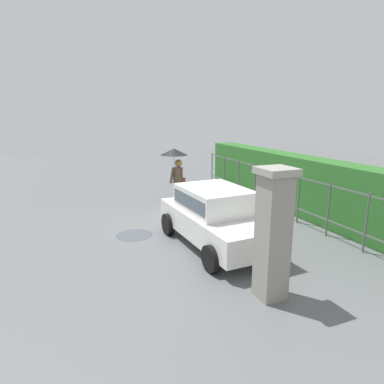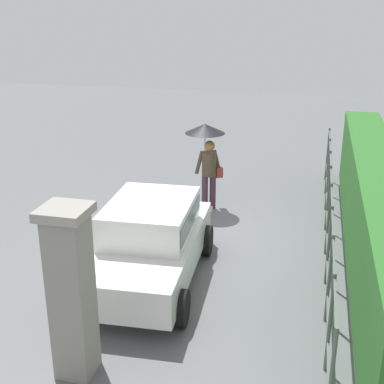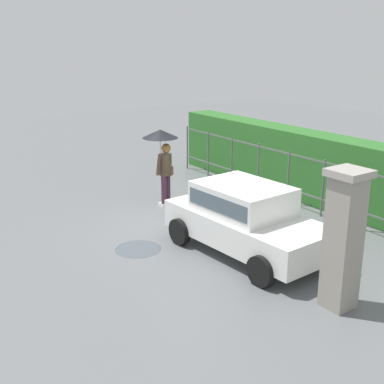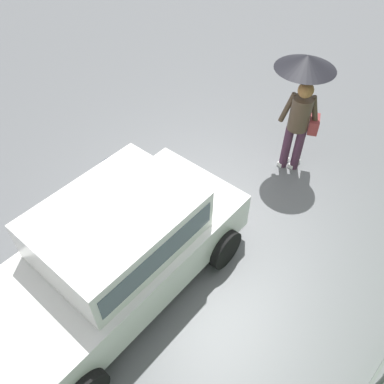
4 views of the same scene
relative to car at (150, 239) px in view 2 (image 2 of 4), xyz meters
The scene contains 7 objects.
ground_plane 1.93m from the car, behind, with size 40.00×40.00×0.00m, color slate.
car is the anchor object (origin of this frame).
pedestrian 3.76m from the car, behind, with size 0.95×0.95×2.10m.
gate_pillar 2.70m from the car, ahead, with size 0.60×0.60×2.42m.
fence_section 3.59m from the car, 120.19° to the left, with size 9.76×0.05×1.50m.
hedge_row 4.35m from the car, 114.53° to the left, with size 10.71×0.90×1.90m, color #2D6B28.
puddle_near 2.44m from the car, 128.70° to the right, with size 1.01×1.01×0.00m, color #4C545B.
Camera 2 is at (9.73, 2.62, 4.75)m, focal length 48.55 mm.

